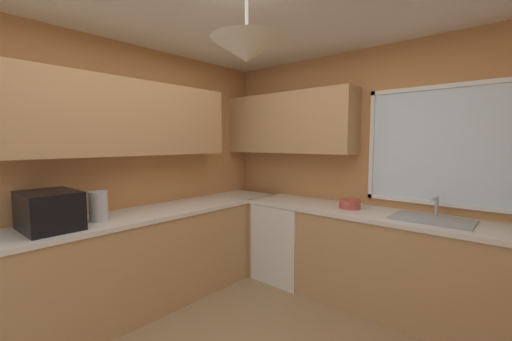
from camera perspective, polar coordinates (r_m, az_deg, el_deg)
room_shell at (r=2.52m, az=-0.37°, el=8.50°), size 3.57×3.82×2.61m
counter_run_left at (r=3.28m, az=-20.79°, el=-15.12°), size 0.65×3.43×0.91m
counter_run_back at (r=3.36m, az=19.96°, el=-14.59°), size 2.66×0.65×0.91m
dishwasher at (r=3.78m, az=5.64°, el=-12.49°), size 0.60×0.60×0.87m
microwave at (r=2.88m, az=-33.27°, el=-6.04°), size 0.48×0.36×0.29m
kettle at (r=2.98m, az=-26.54°, el=-5.76°), size 0.15×0.15×0.25m
sink_assembly at (r=3.11m, az=29.19°, el=-7.62°), size 0.62×0.40×0.19m
bowl at (r=3.32m, az=16.55°, el=-5.80°), size 0.21×0.21×0.09m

